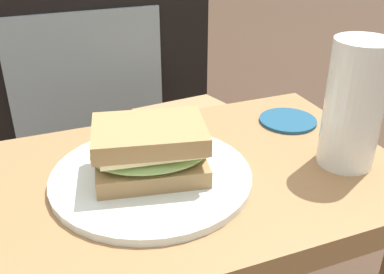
{
  "coord_description": "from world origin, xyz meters",
  "views": [
    {
      "loc": [
        -0.18,
        -0.46,
        0.77
      ],
      "look_at": [
        0.01,
        0.0,
        0.51
      ],
      "focal_mm": 42.01,
      "sensor_mm": 36.0,
      "label": 1
    }
  ],
  "objects": [
    {
      "name": "coaster",
      "position": [
        0.2,
        0.08,
        0.46
      ],
      "size": [
        0.09,
        0.09,
        0.01
      ],
      "primitive_type": "cylinder",
      "color": "navy",
      "rests_on": "side_table"
    },
    {
      "name": "paper_bag",
      "position": [
        0.16,
        0.44,
        0.17
      ],
      "size": [
        0.23,
        0.18,
        0.35
      ],
      "color": "tan",
      "rests_on": "ground"
    },
    {
      "name": "side_table",
      "position": [
        0.0,
        0.0,
        0.37
      ],
      "size": [
        0.56,
        0.36,
        0.46
      ],
      "color": "olive",
      "rests_on": "ground"
    },
    {
      "name": "plate",
      "position": [
        -0.05,
        -0.0,
        0.47
      ],
      "size": [
        0.25,
        0.25,
        0.01
      ],
      "primitive_type": "cylinder",
      "color": "silver",
      "rests_on": "side_table"
    },
    {
      "name": "sandwich_front",
      "position": [
        -0.05,
        -0.0,
        0.5
      ],
      "size": [
        0.16,
        0.13,
        0.07
      ],
      "color": "#9E7A4C",
      "rests_on": "plate"
    },
    {
      "name": "tv_cabinet",
      "position": [
        -0.13,
        0.95,
        0.29
      ],
      "size": [
        0.96,
        0.46,
        0.58
      ],
      "color": "black",
      "rests_on": "ground"
    },
    {
      "name": "beer_glass",
      "position": [
        0.2,
        -0.05,
        0.54
      ],
      "size": [
        0.07,
        0.07,
        0.17
      ],
      "color": "silver",
      "rests_on": "side_table"
    }
  ]
}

